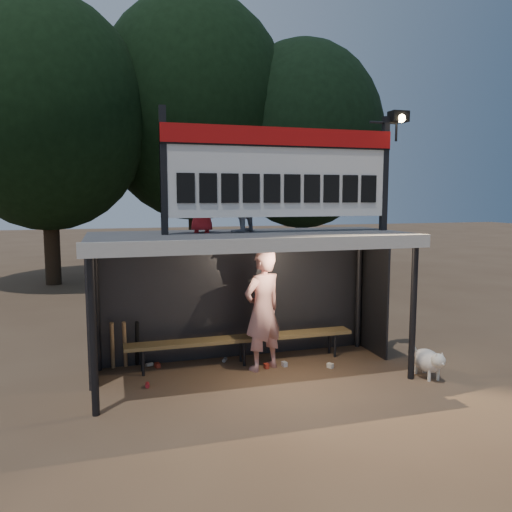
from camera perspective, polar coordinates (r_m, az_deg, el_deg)
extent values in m
plane|color=brown|center=(8.39, -0.56, -13.36)|extent=(80.00, 80.00, 0.00)
imported|color=white|center=(8.35, 0.78, -6.18)|extent=(0.87, 0.74, 2.03)
imported|color=gray|center=(8.02, -2.00, 6.98)|extent=(0.73, 0.72, 1.19)
imported|color=#B31B21|center=(7.98, -6.24, 5.93)|extent=(0.50, 0.38, 0.91)
cube|color=#3D3D3F|center=(7.90, -0.58, 2.22)|extent=(5.00, 2.00, 0.12)
cube|color=silver|center=(6.93, 1.71, 1.24)|extent=(5.10, 0.06, 0.20)
cylinder|color=black|center=(6.92, -18.13, -8.55)|extent=(0.10, 0.10, 2.20)
cylinder|color=black|center=(8.27, 17.52, -6.03)|extent=(0.10, 0.10, 2.20)
cylinder|color=black|center=(8.67, -17.78, -5.45)|extent=(0.10, 0.10, 2.20)
cylinder|color=black|center=(9.78, 11.65, -3.89)|extent=(0.10, 0.10, 2.20)
cube|color=black|center=(9.02, -2.30, -4.66)|extent=(5.00, 0.04, 2.20)
cube|color=black|center=(8.28, -18.54, -6.05)|extent=(0.04, 1.00, 2.20)
cube|color=black|center=(9.49, 13.32, -4.27)|extent=(0.04, 1.00, 2.20)
cylinder|color=black|center=(8.87, -2.33, 2.00)|extent=(5.00, 0.06, 0.06)
cube|color=black|center=(7.63, -10.53, 9.53)|extent=(0.10, 0.10, 1.90)
cube|color=black|center=(8.82, 14.47, 9.05)|extent=(0.10, 0.10, 1.90)
cube|color=silver|center=(8.03, 2.90, 9.49)|extent=(3.80, 0.08, 1.40)
cube|color=#AF0D0C|center=(8.03, 3.04, 13.50)|extent=(3.80, 0.04, 0.28)
cube|color=black|center=(8.01, 3.05, 12.44)|extent=(3.80, 0.02, 0.03)
cube|color=black|center=(7.61, -8.03, 7.70)|extent=(0.27, 0.03, 0.45)
cube|color=black|center=(7.67, -5.50, 7.73)|extent=(0.27, 0.03, 0.45)
cube|color=black|center=(7.74, -3.00, 7.74)|extent=(0.27, 0.03, 0.45)
cube|color=black|center=(7.83, -0.56, 7.74)|extent=(0.27, 0.03, 0.45)
cube|color=black|center=(7.92, 1.83, 7.73)|extent=(0.27, 0.03, 0.45)
cube|color=black|center=(8.04, 4.16, 7.70)|extent=(0.27, 0.03, 0.45)
cube|color=black|center=(8.16, 6.42, 7.66)|extent=(0.27, 0.03, 0.45)
cube|color=black|center=(8.30, 8.60, 7.61)|extent=(0.27, 0.03, 0.45)
cube|color=black|center=(8.45, 10.71, 7.55)|extent=(0.27, 0.03, 0.45)
cube|color=black|center=(8.61, 12.75, 7.49)|extent=(0.27, 0.03, 0.45)
cylinder|color=black|center=(8.87, 14.35, 14.56)|extent=(0.50, 0.04, 0.04)
cylinder|color=black|center=(8.98, 15.74, 13.45)|extent=(0.04, 0.04, 0.30)
cube|color=black|center=(8.97, 15.97, 15.06)|extent=(0.30, 0.22, 0.18)
sphere|color=#FFD88C|center=(8.89, 16.28, 14.87)|extent=(0.14, 0.14, 0.14)
cube|color=olive|center=(8.75, -1.55, -9.40)|extent=(4.00, 0.35, 0.06)
cylinder|color=black|center=(8.45, -12.79, -11.76)|extent=(0.05, 0.05, 0.45)
cylinder|color=black|center=(8.68, -12.89, -11.26)|extent=(0.05, 0.05, 0.45)
cylinder|color=black|center=(8.71, -1.34, -11.03)|extent=(0.05, 0.05, 0.45)
cylinder|color=black|center=(8.93, -1.75, -10.58)|extent=(0.05, 0.05, 0.45)
cylinder|color=black|center=(9.27, 9.02, -10.00)|extent=(0.05, 0.05, 0.45)
cylinder|color=black|center=(9.48, 8.39, -9.61)|extent=(0.05, 0.05, 0.45)
cylinder|color=#2F2115|center=(17.71, -22.36, 2.98)|extent=(0.50, 0.50, 3.74)
ellipsoid|color=black|center=(17.87, -22.90, 14.75)|extent=(6.46, 6.46, 7.48)
cylinder|color=black|center=(19.35, -6.99, 4.37)|extent=(0.50, 0.50, 4.18)
ellipsoid|color=black|center=(19.61, -7.17, 16.38)|extent=(7.22, 7.22, 8.36)
cylinder|color=black|center=(19.47, 5.23, 3.44)|extent=(0.50, 0.50, 3.52)
ellipsoid|color=black|center=(19.57, 5.34, 13.54)|extent=(6.08, 6.08, 7.04)
ellipsoid|color=silver|center=(8.64, 18.97, -11.23)|extent=(0.36, 0.58, 0.36)
sphere|color=white|center=(8.40, 20.11, -11.16)|extent=(0.22, 0.22, 0.22)
cone|color=beige|center=(8.33, 20.52, -11.47)|extent=(0.10, 0.10, 0.10)
cone|color=beige|center=(8.33, 19.94, -10.59)|extent=(0.06, 0.06, 0.07)
cone|color=beige|center=(8.39, 20.50, -10.49)|extent=(0.06, 0.06, 0.07)
cylinder|color=silver|center=(8.52, 19.18, -12.79)|extent=(0.05, 0.05, 0.18)
cylinder|color=beige|center=(8.61, 20.07, -12.62)|extent=(0.05, 0.05, 0.18)
cylinder|color=silver|center=(8.80, 17.79, -12.11)|extent=(0.05, 0.05, 0.18)
cylinder|color=beige|center=(8.88, 18.67, -11.95)|extent=(0.05, 0.05, 0.18)
cylinder|color=beige|center=(8.86, 17.85, -10.28)|extent=(0.04, 0.16, 0.14)
cylinder|color=#9C7448|center=(8.75, -16.09, -9.81)|extent=(0.07, 0.27, 0.84)
cylinder|color=olive|center=(8.75, -14.76, -9.76)|extent=(0.09, 0.30, 0.83)
cylinder|color=black|center=(8.76, -13.44, -9.71)|extent=(0.07, 0.32, 0.83)
cube|color=#A52D1C|center=(8.84, -11.19, -12.14)|extent=(0.10, 0.12, 0.08)
cylinder|color=#A2A2A7|center=(8.98, -3.60, -11.76)|extent=(0.11, 0.14, 0.07)
cube|color=white|center=(8.76, 8.48, -12.28)|extent=(0.11, 0.12, 0.08)
cylinder|color=#B31E24|center=(8.02, -12.31, -14.22)|extent=(0.07, 0.12, 0.07)
cube|color=#B4B4B9|center=(8.75, 3.26, -12.22)|extent=(0.09, 0.11, 0.08)
cylinder|color=silver|center=(8.91, -12.08, -12.05)|extent=(0.14, 0.10, 0.07)
cube|color=#A62B1C|center=(8.65, 1.20, -12.45)|extent=(0.07, 0.10, 0.08)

